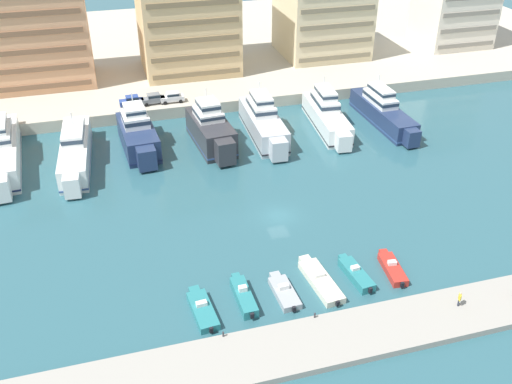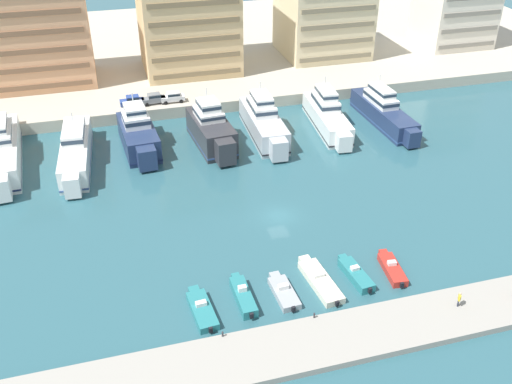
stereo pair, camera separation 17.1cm
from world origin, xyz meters
TOP-DOWN VIEW (x-y plane):
  - ground_plane at (0.00, 0.00)m, footprint 400.00×400.00m
  - quay_promenade at (0.00, 68.47)m, footprint 180.00×70.00m
  - pier_dock at (0.00, -21.93)m, footprint 120.00×6.40m
  - yacht_white_far_left at (-35.07, 24.15)m, footprint 6.28×23.18m
  - yacht_white_left at (-24.55, 21.76)m, footprint 5.02×21.46m
  - yacht_navy_mid_left at (-15.15, 23.77)m, footprint 5.68×16.01m
  - yacht_charcoal_center_left at (-4.06, 21.89)m, footprint 5.94×15.74m
  - yacht_silver_center at (4.69, 22.96)m, footprint 5.01×19.12m
  - yacht_white_center_right at (15.73, 23.23)m, footprint 5.52×19.28m
  - yacht_navy_mid_right at (25.43, 22.14)m, footprint 4.32×20.07m
  - motorboat_teal_far_left at (-12.81, -14.52)m, footprint 2.46×6.83m
  - motorboat_teal_left at (-8.31, -13.84)m, footprint 1.68×6.69m
  - motorboat_grey_mid_left at (-4.00, -14.23)m, footprint 2.21×6.20m
  - motorboat_cream_center_left at (0.32, -13.61)m, footprint 2.83×8.45m
  - motorboat_teal_center at (4.44, -13.72)m, footprint 2.17×6.46m
  - motorboat_red_center_right at (8.77, -13.88)m, footprint 2.28×6.26m
  - car_blue_far_left at (-14.88, 36.18)m, footprint 4.15×2.02m
  - car_grey_left at (-11.22, 36.16)m, footprint 4.22×2.18m
  - car_white_mid_left at (-7.95, 35.97)m, footprint 4.12×1.95m
  - apartment_block_left at (-30.94, 52.42)m, footprint 21.72×13.82m
  - apartment_block_mid_left at (-1.96, 52.08)m, footprint 18.33×15.60m
  - apartment_block_center_left at (26.65, 54.24)m, footprint 17.14×16.42m
  - pedestrian_near_edge at (12.23, -21.35)m, footprint 0.45×0.60m
  - bollard_west at (-11.65, -18.98)m, footprint 0.20×0.20m
  - bollard_west_mid at (-2.38, -18.98)m, footprint 0.20×0.20m

SIDE VIEW (x-z plane):
  - ground_plane at x=0.00m, z-range 0.00..0.00m
  - pier_dock at x=0.00m, z-range 0.00..0.73m
  - motorboat_grey_mid_left at x=-4.00m, z-range -0.21..1.00m
  - motorboat_cream_center_left at x=0.32m, z-range -0.18..1.00m
  - motorboat_teal_far_left at x=-12.81m, z-range -0.20..1.03m
  - motorboat_red_center_right at x=8.77m, z-range -0.19..1.07m
  - motorboat_teal_center at x=4.44m, z-range -0.18..1.17m
  - motorboat_teal_left at x=-8.31m, z-range -0.25..1.35m
  - quay_promenade at x=0.00m, z-range 0.00..2.03m
  - bollard_west at x=-11.65m, z-range 0.75..1.36m
  - bollard_west_mid at x=-2.38m, z-range 0.75..1.36m
  - pedestrian_near_edge at x=12.23m, z-range 0.89..2.64m
  - yacht_white_left at x=-24.55m, z-range -1.38..5.53m
  - yacht_navy_mid_right at x=25.43m, z-range -1.71..6.02m
  - yacht_white_center_right at x=15.73m, z-range -1.78..6.28m
  - yacht_white_far_left at x=-35.07m, z-range -1.69..6.41m
  - yacht_silver_center at x=4.69m, z-range -1.75..6.61m
  - yacht_navy_mid_left at x=-15.15m, z-range -1.78..6.72m
  - yacht_charcoal_center_left at x=-4.06m, z-range -1.77..7.01m
  - car_blue_far_left at x=-14.88m, z-range 2.11..3.91m
  - car_grey_left at x=-11.22m, z-range 2.11..3.91m
  - car_white_mid_left at x=-7.95m, z-range 2.11..3.91m
  - apartment_block_center_left at x=26.65m, z-range 1.08..19.32m
  - apartment_block_left at x=-30.94m, z-range 1.08..25.74m
  - apartment_block_mid_left at x=-1.96m, z-range 1.08..29.12m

